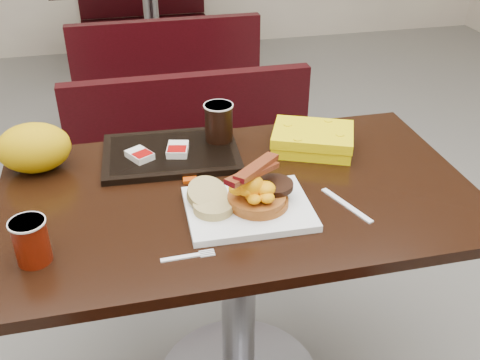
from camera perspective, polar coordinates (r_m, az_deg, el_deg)
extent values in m
cube|color=white|center=(1.34, 0.86, -2.93)|extent=(0.30, 0.24, 0.02)
cylinder|color=#9F531A|center=(1.34, 1.89, -1.92)|extent=(0.15, 0.15, 0.03)
cylinder|color=black|center=(1.35, 3.52, -0.54)|extent=(0.10, 0.10, 0.01)
ellipsoid|color=#ECA004|center=(1.30, 1.15, -0.72)|extent=(0.11, 0.10, 0.05)
cylinder|color=tan|center=(1.32, -2.72, -2.68)|extent=(0.12, 0.12, 0.02)
cylinder|color=tan|center=(1.34, -3.39, -1.41)|extent=(0.12, 0.12, 0.06)
cylinder|color=maroon|center=(1.25, -20.48, -5.87)|extent=(0.09, 0.09, 0.10)
cube|color=white|center=(1.39, 10.78, -2.52)|extent=(0.07, 0.17, 0.00)
cube|color=#B73907|center=(1.47, -5.13, 0.03)|extent=(0.04, 0.03, 0.01)
cube|color=#8C0504|center=(1.40, -2.91, -1.41)|extent=(0.04, 0.03, 0.01)
cube|color=black|center=(1.59, -7.03, 2.70)|extent=(0.39, 0.29, 0.02)
cube|color=silver|center=(1.55, -10.17, 2.52)|extent=(0.08, 0.09, 0.02)
cube|color=silver|center=(1.57, -6.36, 3.10)|extent=(0.07, 0.09, 0.02)
cylinder|color=black|center=(1.61, -2.17, 5.89)|extent=(0.10, 0.10, 0.11)
cube|color=yellow|center=(1.62, 7.40, 4.12)|extent=(0.27, 0.24, 0.06)
ellipsoid|color=#D4B507|center=(1.58, -20.23, 3.10)|extent=(0.22, 0.18, 0.13)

